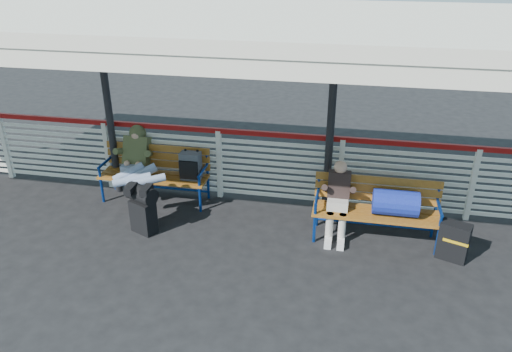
% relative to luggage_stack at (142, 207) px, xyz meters
% --- Properties ---
extents(ground, '(60.00, 60.00, 0.00)m').
position_rel_luggage_stack_xyz_m(ground, '(0.83, -0.58, -0.42)').
color(ground, black).
rests_on(ground, ground).
extents(fence, '(12.08, 0.08, 1.24)m').
position_rel_luggage_stack_xyz_m(fence, '(0.83, 1.32, 0.24)').
color(fence, silver).
rests_on(fence, ground).
extents(canopy, '(12.60, 3.60, 3.16)m').
position_rel_luggage_stack_xyz_m(canopy, '(0.83, 0.29, 2.62)').
color(canopy, silver).
rests_on(canopy, ground).
extents(luggage_stack, '(0.53, 0.43, 0.77)m').
position_rel_luggage_stack_xyz_m(luggage_stack, '(0.00, 0.00, 0.00)').
color(luggage_stack, black).
rests_on(luggage_stack, ground).
extents(bench_left, '(1.80, 0.56, 0.93)m').
position_rel_luggage_stack_xyz_m(bench_left, '(-0.00, 1.03, 0.18)').
color(bench_left, '#A86D20').
rests_on(bench_left, ground).
extents(bench_right, '(1.80, 0.56, 0.92)m').
position_rel_luggage_stack_xyz_m(bench_right, '(3.52, 0.45, 0.19)').
color(bench_right, '#A86D20').
rests_on(bench_right, ground).
extents(traveler_man, '(0.94, 1.61, 0.77)m').
position_rel_luggage_stack_xyz_m(traveler_man, '(-0.35, 0.67, 0.27)').
color(traveler_man, '#859BB4').
rests_on(traveler_man, ground).
extents(companion_person, '(0.32, 0.66, 1.15)m').
position_rel_luggage_stack_xyz_m(companion_person, '(2.83, 0.45, 0.18)').
color(companion_person, '#B8B2A6').
rests_on(companion_person, ground).
extents(suitcase_side, '(0.45, 0.36, 0.55)m').
position_rel_luggage_stack_xyz_m(suitcase_side, '(4.43, 0.15, -0.14)').
color(suitcase_side, black).
rests_on(suitcase_side, ground).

